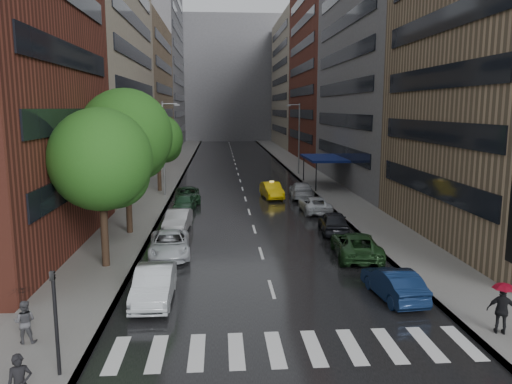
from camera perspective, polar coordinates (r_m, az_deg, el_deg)
The scene contains 20 objects.
ground at distance 20.63m, azimuth 2.99°, elevation -14.95°, with size 220.00×220.00×0.00m, color gray.
road at distance 69.19m, azimuth -2.17°, elevation 2.48°, with size 14.00×140.00×0.01m, color black.
sidewalk_left at distance 69.45m, azimuth -9.62°, elevation 2.44°, with size 4.00×140.00×0.15m, color gray.
sidewalk_right at distance 70.08m, azimuth 5.21°, elevation 2.60°, with size 4.00×140.00×0.15m, color gray.
crosswalk at distance 18.87m, azimuth 4.42°, elevation -17.40°, with size 13.15×2.80×0.01m.
buildings_left at distance 78.77m, azimuth -13.84°, elevation 14.73°, with size 8.00×108.00×38.00m.
buildings_right at distance 77.57m, azimuth 9.07°, elevation 14.26°, with size 8.05×109.10×36.00m.
building_far at distance 136.84m, azimuth -3.26°, elevation 12.70°, with size 40.00×14.00×32.00m, color slate.
tree_near at distance 27.29m, azimuth -17.32°, elevation 3.54°, with size 5.41×5.41×8.62m.
tree_mid at distance 34.38m, azimuth -14.65°, elevation 6.27°, with size 6.19×6.19×9.87m.
tree_far at distance 51.74m, azimuth -11.12°, elevation 5.99°, with size 5.02×5.02×8.00m.
taxi at distance 47.91m, azimuth 1.81°, elevation 0.21°, with size 1.60×4.59×1.51m, color yellow.
parked_cars_left at distance 35.34m, azimuth -8.96°, elevation -3.36°, with size 2.70×28.82×1.55m.
parked_cars_right at distance 36.43m, azimuth 8.29°, elevation -2.93°, with size 2.89×30.68×1.55m.
ped_black_umbrella at distance 20.22m, azimuth -25.02°, elevation -12.12°, with size 0.96×0.98×2.09m.
ped_red_umbrella at distance 21.25m, azimuth 26.37°, elevation -11.37°, with size 1.15×0.82×2.01m.
traffic_light at distance 17.24m, azimuth -21.95°, elevation -12.71°, with size 0.18×0.15×3.45m.
street_lamp_left at distance 49.04m, azimuth -10.44°, elevation 5.14°, with size 1.74×0.22×9.00m.
street_lamp_right at distance 64.52m, azimuth 4.87°, elevation 6.29°, with size 1.74×0.22×9.00m.
awning at distance 55.08m, azimuth 7.78°, elevation 3.85°, with size 4.00×8.00×3.12m.
Camera 1 is at (-2.41, -18.62, 8.57)m, focal length 35.00 mm.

